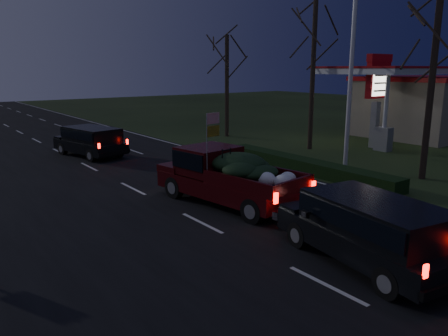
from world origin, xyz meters
TOP-DOWN VIEW (x-y plane):
  - ground at (0.00, 0.00)m, footprint 120.00×120.00m
  - road_asphalt at (0.00, 0.00)m, footprint 14.00×120.00m
  - hedge_row at (7.80, 3.00)m, footprint 1.00×10.00m
  - light_pole at (9.50, 2.00)m, footprint 0.50×0.90m
  - gas_price_pylon at (16.00, 4.99)m, footprint 2.00×0.41m
  - gas_station_building at (24.00, 6.00)m, footprint 10.00×7.00m
  - gas_canopy at (18.00, 6.00)m, footprint 7.10×6.10m
  - bare_tree_near at (11.00, -1.00)m, footprint 3.60×3.60m
  - bare_tree_mid at (12.50, 7.00)m, footprint 3.60×3.60m
  - bare_tree_far at (11.50, 14.00)m, footprint 3.60×3.60m
  - pickup_truck at (1.92, 1.20)m, footprint 2.91×5.86m
  - lead_suv at (1.09, 12.56)m, footprint 2.77×4.85m
  - rear_suv at (1.68, -4.89)m, footprint 2.69×4.99m

SIDE VIEW (x-z plane):
  - ground at x=0.00m, z-range 0.00..0.00m
  - road_asphalt at x=0.00m, z-range 0.00..0.02m
  - hedge_row at x=7.80m, z-range 0.00..0.60m
  - lead_suv at x=1.09m, z-range 0.34..1.65m
  - rear_suv at x=1.68m, z-range 0.35..1.71m
  - pickup_truck at x=1.92m, z-range -0.37..2.58m
  - gas_station_building at x=24.00m, z-range 0.00..4.00m
  - gas_price_pylon at x=16.00m, z-range 0.98..6.56m
  - gas_canopy at x=18.00m, z-range 1.91..6.79m
  - bare_tree_far at x=11.50m, z-range 1.73..8.73m
  - light_pole at x=9.50m, z-range 0.90..10.06m
  - bare_tree_near at x=11.00m, z-range 1.85..9.35m
  - bare_tree_mid at x=12.50m, z-range 2.10..10.60m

